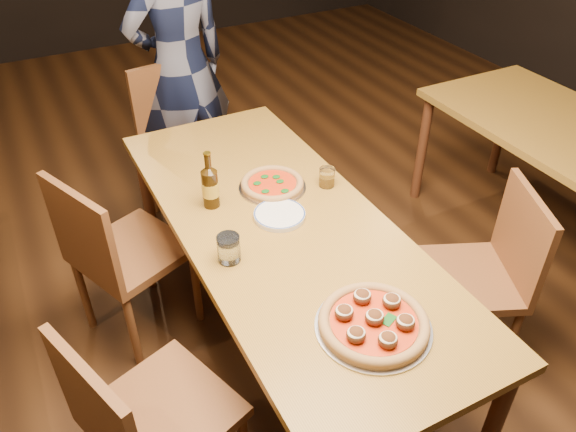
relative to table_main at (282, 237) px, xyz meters
name	(u,v)px	position (x,y,z in m)	size (l,w,h in m)	color
ground	(283,346)	(0.00, 0.00, -0.68)	(9.00, 9.00, 0.00)	black
table_main	(282,237)	(0.00, 0.00, 0.00)	(0.80, 2.00, 0.75)	brown
chair_main_nw	(163,411)	(-0.67, -0.42, -0.21)	(0.44, 0.44, 0.93)	brown
chair_main_sw	(132,250)	(-0.54, 0.46, -0.20)	(0.44, 0.44, 0.95)	brown
chair_main_e	(466,277)	(0.71, -0.37, -0.22)	(0.43, 0.43, 0.91)	brown
chair_end	(190,147)	(0.00, 1.20, -0.19)	(0.46, 0.46, 0.98)	brown
pizza_meatball	(374,322)	(0.01, -0.63, 0.10)	(0.38, 0.38, 0.07)	#B7B7BF
pizza_margherita	(272,184)	(0.08, 0.25, 0.09)	(0.30, 0.30, 0.04)	#B7B7BF
plate_stack	(280,215)	(0.01, 0.04, 0.08)	(0.21, 0.21, 0.02)	white
beer_bottle	(210,188)	(-0.21, 0.25, 0.16)	(0.07, 0.07, 0.25)	black
water_glass	(229,248)	(-0.27, -0.11, 0.13)	(0.09, 0.09, 0.11)	white
amber_glass	(327,177)	(0.30, 0.16, 0.11)	(0.07, 0.07, 0.09)	#8C5A0F
diner	(180,68)	(0.07, 1.44, 0.20)	(0.64, 0.42, 1.75)	black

